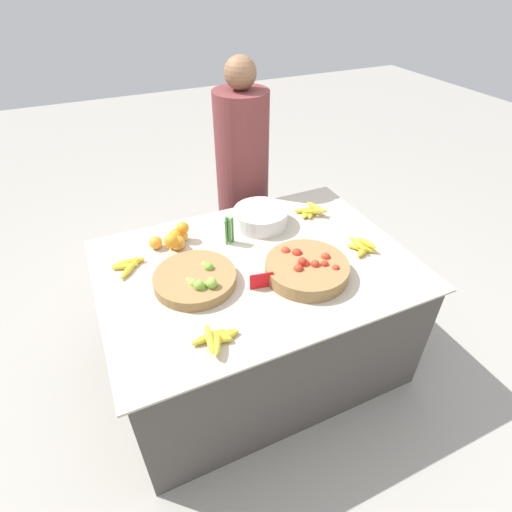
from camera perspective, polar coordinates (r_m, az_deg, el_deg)
name	(u,v)px	position (r m, az deg, el deg)	size (l,w,h in m)	color
ground_plane	(256,355)	(2.54, 0.00, -14.02)	(12.00, 12.00, 0.00)	#A39E93
market_table	(256,314)	(2.27, 0.00, -8.29)	(1.56, 1.13, 0.73)	#4C4742
lime_bowl	(195,279)	(1.91, -8.64, -3.27)	(0.39, 0.39, 0.10)	olive
tomato_basket	(307,269)	(1.95, 7.23, -1.79)	(0.41, 0.41, 0.11)	olive
orange_pile	(174,239)	(2.16, -11.62, 2.45)	(0.22, 0.19, 0.13)	orange
metal_bowl	(261,217)	(2.30, 0.66, 5.60)	(0.31, 0.31, 0.10)	silver
price_sign	(262,281)	(1.86, 0.80, -3.55)	(0.11, 0.03, 0.08)	red
veg_bundle	(229,230)	(2.14, -3.93, 3.67)	(0.05, 0.05, 0.15)	#428438
banana_bunch_back_center	(129,266)	(2.09, -17.73, -1.31)	(0.17, 0.15, 0.03)	yellow
banana_bunch_middle_left	(311,211)	(2.43, 7.81, 6.38)	(0.17, 0.15, 0.06)	yellow
banana_bunch_middle_right	(216,338)	(1.65, -5.73, -11.61)	(0.21, 0.17, 0.05)	yellow
banana_bunch_front_left	(362,247)	(2.18, 14.87, 1.31)	(0.13, 0.16, 0.06)	yellow
vendor_person	(243,185)	(2.82, -1.91, 10.13)	(0.36, 0.36, 1.52)	brown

